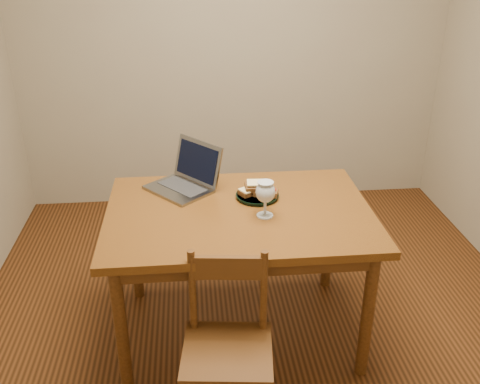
{
  "coord_description": "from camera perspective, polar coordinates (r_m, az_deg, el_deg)",
  "views": [
    {
      "loc": [
        -0.33,
        -2.36,
        1.96
      ],
      "look_at": [
        -0.1,
        0.02,
        0.8
      ],
      "focal_mm": 40.0,
      "sensor_mm": 36.0,
      "label": 1
    }
  ],
  "objects": [
    {
      "name": "floor",
      "position": [
        3.1,
        1.91,
        -13.73
      ],
      "size": [
        3.2,
        3.2,
        0.02
      ],
      "primitive_type": "cube",
      "color": "black",
      "rests_on": "ground"
    },
    {
      "name": "sandwich_top",
      "position": [
        2.72,
        1.86,
        0.65
      ],
      "size": [
        0.12,
        0.07,
        0.04
      ],
      "primitive_type": null,
      "rotation": [
        0.0,
        0.0,
        0.02
      ],
      "color": "#381E0C",
      "rests_on": "plate"
    },
    {
      "name": "plate",
      "position": [
        2.74,
        1.86,
        -0.42
      ],
      "size": [
        0.22,
        0.22,
        0.02
      ],
      "primitive_type": "cylinder",
      "color": "black",
      "rests_on": "table"
    },
    {
      "name": "chair",
      "position": [
        2.31,
        -1.35,
        -15.47
      ],
      "size": [
        0.41,
        0.4,
        0.4
      ],
      "rotation": [
        0.0,
        0.0,
        -0.11
      ],
      "color": "#39210C",
      "rests_on": "floor"
    },
    {
      "name": "table",
      "position": [
        2.66,
        -0.08,
        -3.59
      ],
      "size": [
        1.3,
        0.9,
        0.74
      ],
      "color": "#4E260D",
      "rests_on": "floor"
    },
    {
      "name": "front_wall",
      "position": [
        1.06,
        14.38,
        -13.94
      ],
      "size": [
        3.2,
        0.02,
        2.6
      ],
      "primitive_type": "cube",
      "color": "gray",
      "rests_on": "floor"
    },
    {
      "name": "sandwich_tomato",
      "position": [
        2.72,
        2.77,
        0.06
      ],
      "size": [
        0.14,
        0.1,
        0.04
      ],
      "primitive_type": null,
      "rotation": [
        0.0,
        0.0,
        -0.26
      ],
      "color": "#381E0C",
      "rests_on": "plate"
    },
    {
      "name": "milk_glass",
      "position": [
        2.53,
        2.71,
        -0.76
      ],
      "size": [
        0.09,
        0.09,
        0.18
      ],
      "primitive_type": null,
      "color": "white",
      "rests_on": "table"
    },
    {
      "name": "laptop",
      "position": [
        2.85,
        -5.62,
        1.7
      ],
      "size": [
        0.44,
        0.44,
        0.23
      ],
      "rotation": [
        0.0,
        0.0,
        -0.85
      ],
      "color": "slate",
      "rests_on": "table"
    },
    {
      "name": "back_wall",
      "position": [
        4.04,
        -0.8,
        16.42
      ],
      "size": [
        3.2,
        0.02,
        2.6
      ],
      "primitive_type": "cube",
      "color": "gray",
      "rests_on": "floor"
    },
    {
      "name": "sandwich_cheese",
      "position": [
        2.74,
        1.07,
        0.15
      ],
      "size": [
        0.13,
        0.11,
        0.03
      ],
      "primitive_type": null,
      "rotation": [
        0.0,
        0.0,
        0.52
      ],
      "color": "#381E0C",
      "rests_on": "plate"
    }
  ]
}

